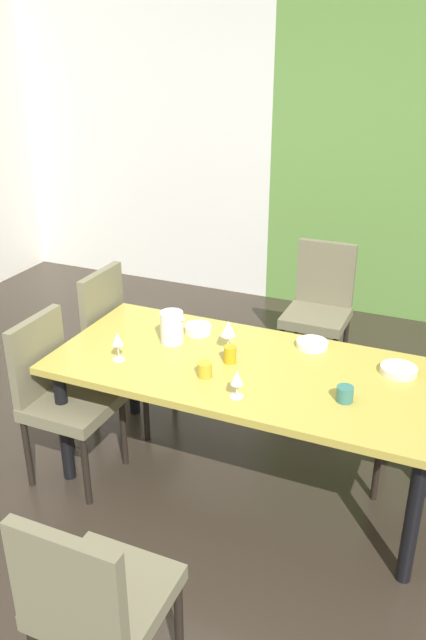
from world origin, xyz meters
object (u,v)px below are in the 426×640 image
(cup_left, at_px, (205,370))
(serving_bowl_rear, at_px, (312,344))
(serving_bowl_near_window, at_px, (198,329))
(cup_south, at_px, (230,354))
(chair_head_far, at_px, (320,303))
(pitcher_center, at_px, (172,327))
(wine_glass_east, at_px, (237,379))
(chair_left_near, at_px, (60,390))
(cup_north, at_px, (345,394))
(dining_table, at_px, (247,378))
(chair_head_near, at_px, (93,599))
(wine_glass_west, at_px, (118,340))
(chair_left_far, at_px, (121,340))
(serving_bowl_corner, at_px, (399,370))
(wine_glass_right, at_px, (228,329))

(cup_left, bearing_deg, serving_bowl_rear, 52.42)
(serving_bowl_near_window, xyz_separation_m, cup_south, (0.30, -0.26, 0.02))
(serving_bowl_near_window, xyz_separation_m, cup_left, (0.24, -0.45, 0.01))
(chair_head_far, distance_m, pitcher_center, 1.46)
(wine_glass_east, bearing_deg, cup_south, 117.38)
(chair_head_far, height_order, chair_left_near, chair_head_far)
(chair_left_near, height_order, cup_left, chair_left_near)
(wine_glass_east, relative_size, cup_north, 1.75)
(dining_table, bearing_deg, chair_head_near, -91.12)
(chair_left_near, height_order, serving_bowl_near_window, chair_left_near)
(dining_table, bearing_deg, cup_south, -179.85)
(cup_south, bearing_deg, dining_table, 0.15)
(chair_left_near, xyz_separation_m, wine_glass_west, (0.32, 0.11, 0.32))
(chair_left_far, bearing_deg, serving_bowl_near_window, 83.42)
(chair_head_near, relative_size, cup_left, 12.27)
(chair_head_far, distance_m, cup_left, 1.64)
(wine_glass_west, height_order, pitcher_center, pitcher_center)
(serving_bowl_rear, bearing_deg, chair_left_far, -179.13)
(serving_bowl_corner, relative_size, cup_north, 2.30)
(wine_glass_east, xyz_separation_m, cup_left, (-0.22, 0.12, -0.06))
(chair_head_far, xyz_separation_m, chair_head_near, (-0.05, -2.85, -0.02))
(chair_head_near, bearing_deg, cup_south, 92.85)
(dining_table, height_order, serving_bowl_rear, serving_bowl_rear)
(chair_head_far, xyz_separation_m, chair_left_near, (-0.99, -1.75, -0.01))
(chair_head_near, relative_size, pitcher_center, 4.95)
(serving_bowl_corner, relative_size, serving_bowl_near_window, 1.19)
(serving_bowl_near_window, distance_m, cup_south, 0.40)
(chair_head_near, xyz_separation_m, pitcher_center, (-0.45, 1.51, 0.31))
(cup_north, bearing_deg, wine_glass_right, 159.11)
(chair_head_far, height_order, serving_bowl_rear, chair_head_far)
(chair_left_near, height_order, serving_bowl_corner, chair_left_near)
(wine_glass_east, relative_size, cup_left, 1.90)
(cup_north, bearing_deg, cup_left, -176.09)
(wine_glass_right, bearing_deg, chair_left_near, -151.01)
(wine_glass_west, relative_size, cup_south, 1.74)
(chair_head_far, relative_size, wine_glass_east, 6.86)
(serving_bowl_corner, xyz_separation_m, pitcher_center, (-1.21, -0.14, 0.07))
(chair_left_near, distance_m, serving_bowl_corner, 1.80)
(chair_head_far, height_order, cup_left, chair_head_far)
(serving_bowl_rear, relative_size, pitcher_center, 0.94)
(serving_bowl_near_window, bearing_deg, wine_glass_right, -28.92)
(chair_head_far, bearing_deg, cup_left, 83.50)
(wine_glass_east, bearing_deg, cup_left, 151.30)
(wine_glass_west, height_order, cup_left, wine_glass_west)
(cup_left, xyz_separation_m, cup_south, (0.06, 0.19, 0.01))
(cup_north, bearing_deg, chair_left_far, 162.87)
(chair_head_far, bearing_deg, serving_bowl_rear, 101.71)
(chair_head_near, bearing_deg, serving_bowl_corner, 65.30)
(wine_glass_east, bearing_deg, chair_head_near, -94.60)
(cup_north, bearing_deg, wine_glass_west, -176.64)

